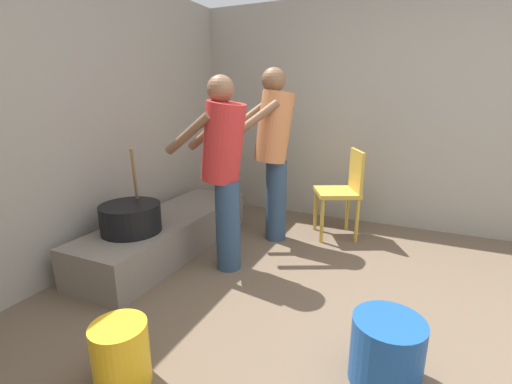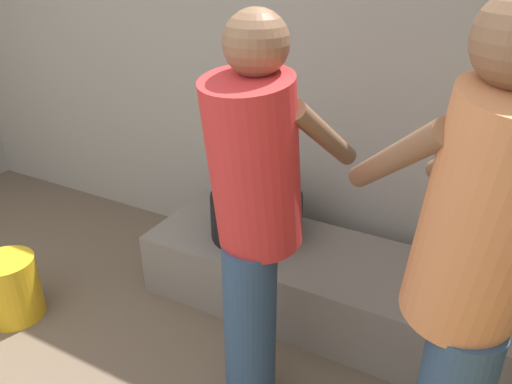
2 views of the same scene
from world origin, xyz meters
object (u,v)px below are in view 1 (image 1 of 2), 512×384
object	(u,v)px
cook_in_orange_shirt	(273,146)
cook_in_red_shirt	(223,164)
bucket_blue_plastic	(386,351)
bucket_yellow_plastic	(121,354)
cooking_pot_main	(131,218)
chair_yellow	(343,189)

from	to	relation	value
cook_in_orange_shirt	cook_in_red_shirt	xyz separation A→B (m)	(-0.71, 0.14, -0.06)
cook_in_orange_shirt	bucket_blue_plastic	distance (m)	2.03
cook_in_orange_shirt	bucket_yellow_plastic	xyz separation A→B (m)	(-2.01, -0.00, -0.77)
cooking_pot_main	bucket_yellow_plastic	xyz separation A→B (m)	(-0.95, -0.80, -0.28)
chair_yellow	bucket_yellow_plastic	world-z (taller)	chair_yellow
cook_in_red_shirt	bucket_yellow_plastic	bearing A→B (deg)	-173.80
cooking_pot_main	cook_in_red_shirt	bearing A→B (deg)	-61.82
cook_in_red_shirt	chair_yellow	size ratio (longest dim) A/B	1.75
chair_yellow	bucket_blue_plastic	bearing A→B (deg)	-162.28
bucket_yellow_plastic	chair_yellow	bearing A→B (deg)	-14.16
cooking_pot_main	cook_in_red_shirt	xyz separation A→B (m)	(0.35, -0.66, 0.43)
cooking_pot_main	bucket_blue_plastic	xyz separation A→B (m)	(-0.40, -1.98, -0.28)
cook_in_red_shirt	chair_yellow	bearing A→B (deg)	-34.52
bucket_yellow_plastic	cooking_pot_main	bearing A→B (deg)	40.00
chair_yellow	bucket_yellow_plastic	size ratio (longest dim) A/B	2.67
cook_in_orange_shirt	cook_in_red_shirt	distance (m)	0.73
bucket_yellow_plastic	bucket_blue_plastic	distance (m)	1.31
cook_in_orange_shirt	bucket_blue_plastic	bearing A→B (deg)	-140.89
cook_in_red_shirt	bucket_blue_plastic	distance (m)	1.68
bucket_blue_plastic	chair_yellow	bearing A→B (deg)	17.72
cook_in_red_shirt	bucket_yellow_plastic	world-z (taller)	cook_in_red_shirt
cook_in_orange_shirt	chair_yellow	distance (m)	0.83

